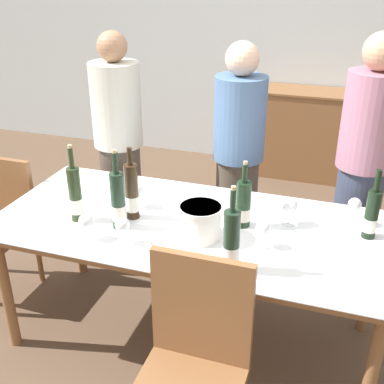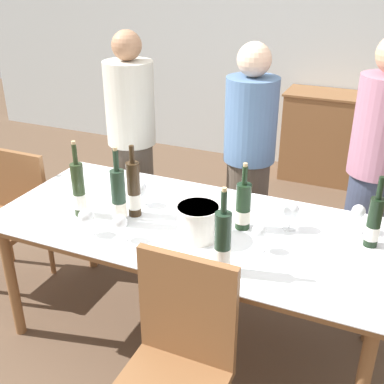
{
  "view_description": "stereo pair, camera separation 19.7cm",
  "coord_description": "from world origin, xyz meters",
  "px_view_note": "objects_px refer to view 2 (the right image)",
  "views": [
    {
      "loc": [
        0.69,
        -2.06,
        1.98
      ],
      "look_at": [
        0.0,
        0.0,
        0.93
      ],
      "focal_mm": 45.0,
      "sensor_mm": 36.0,
      "label": 1
    },
    {
      "loc": [
        0.87,
        -1.99,
        1.98
      ],
      "look_at": [
        0.0,
        0.0,
        0.93
      ],
      "focal_mm": 45.0,
      "sensor_mm": 36.0,
      "label": 2
    }
  ],
  "objects_px": {
    "chair_left_end": "(11,210)",
    "person_host": "(133,149)",
    "wine_glass_4": "(120,223)",
    "dining_table": "(192,234)",
    "wine_bottle_3": "(223,244)",
    "wine_glass_1": "(259,233)",
    "wine_bottle_1": "(243,207)",
    "wine_bottle_2": "(134,191)",
    "wine_bottle_0": "(79,191)",
    "person_guest_right": "(374,180)",
    "wine_glass_0": "(86,217)",
    "wine_glass_5": "(140,189)",
    "wine_bottle_5": "(119,199)",
    "wine_bottle_4": "(374,223)",
    "sideboard_cabinet": "(343,139)",
    "chair_near_front": "(177,358)",
    "wine_glass_3": "(358,213)",
    "ice_bucket": "(198,221)",
    "person_guest_left": "(249,165)",
    "wine_glass_2": "(291,211)"
  },
  "relations": [
    {
      "from": "wine_bottle_2",
      "to": "person_guest_right",
      "type": "distance_m",
      "value": 1.4
    },
    {
      "from": "wine_glass_0",
      "to": "dining_table",
      "type": "bearing_deg",
      "value": 35.05
    },
    {
      "from": "wine_bottle_1",
      "to": "wine_bottle_3",
      "type": "height_order",
      "value": "wine_bottle_3"
    },
    {
      "from": "person_host",
      "to": "wine_bottle_0",
      "type": "bearing_deg",
      "value": -78.11
    },
    {
      "from": "wine_bottle_5",
      "to": "wine_glass_5",
      "type": "relative_size",
      "value": 3.04
    },
    {
      "from": "sideboard_cabinet",
      "to": "wine_glass_4",
      "type": "distance_m",
      "value": 3.0
    },
    {
      "from": "person_guest_right",
      "to": "ice_bucket",
      "type": "bearing_deg",
      "value": -129.55
    },
    {
      "from": "person_guest_right",
      "to": "wine_bottle_1",
      "type": "bearing_deg",
      "value": -128.55
    },
    {
      "from": "wine_bottle_1",
      "to": "wine_bottle_2",
      "type": "relative_size",
      "value": 0.9
    },
    {
      "from": "dining_table",
      "to": "wine_bottle_4",
      "type": "relative_size",
      "value": 5.78
    },
    {
      "from": "wine_bottle_3",
      "to": "wine_glass_0",
      "type": "distance_m",
      "value": 0.73
    },
    {
      "from": "wine_bottle_4",
      "to": "wine_glass_4",
      "type": "xyz_separation_m",
      "value": [
        -1.12,
        -0.43,
        -0.03
      ]
    },
    {
      "from": "wine_glass_0",
      "to": "wine_glass_4",
      "type": "bearing_deg",
      "value": 6.78
    },
    {
      "from": "wine_glass_4",
      "to": "person_guest_right",
      "type": "height_order",
      "value": "person_guest_right"
    },
    {
      "from": "wine_bottle_1",
      "to": "wine_glass_1",
      "type": "distance_m",
      "value": 0.22
    },
    {
      "from": "dining_table",
      "to": "wine_glass_4",
      "type": "xyz_separation_m",
      "value": [
        -0.25,
        -0.28,
        0.16
      ]
    },
    {
      "from": "person_guest_right",
      "to": "wine_glass_0",
      "type": "bearing_deg",
      "value": -139.25
    },
    {
      "from": "wine_glass_2",
      "to": "wine_glass_5",
      "type": "height_order",
      "value": "wine_glass_2"
    },
    {
      "from": "wine_bottle_3",
      "to": "wine_glass_1",
      "type": "xyz_separation_m",
      "value": [
        0.1,
        0.23,
        -0.04
      ]
    },
    {
      "from": "wine_bottle_5",
      "to": "wine_bottle_3",
      "type": "bearing_deg",
      "value": -16.75
    },
    {
      "from": "wine_bottle_2",
      "to": "wine_glass_5",
      "type": "relative_size",
      "value": 2.84
    },
    {
      "from": "dining_table",
      "to": "wine_bottle_5",
      "type": "bearing_deg",
      "value": -156.29
    },
    {
      "from": "wine_bottle_1",
      "to": "wine_bottle_2",
      "type": "height_order",
      "value": "wine_bottle_2"
    },
    {
      "from": "wine_glass_5",
      "to": "wine_glass_4",
      "type": "bearing_deg",
      "value": -75.15
    },
    {
      "from": "sideboard_cabinet",
      "to": "chair_near_front",
      "type": "distance_m",
      "value": 3.31
    },
    {
      "from": "wine_bottle_1",
      "to": "wine_glass_3",
      "type": "xyz_separation_m",
      "value": [
        0.53,
        0.19,
        -0.01
      ]
    },
    {
      "from": "person_guest_left",
      "to": "wine_glass_5",
      "type": "bearing_deg",
      "value": -118.5
    },
    {
      "from": "wine_bottle_3",
      "to": "wine_glass_3",
      "type": "height_order",
      "value": "wine_bottle_3"
    },
    {
      "from": "wine_bottle_0",
      "to": "wine_bottle_2",
      "type": "bearing_deg",
      "value": 23.3
    },
    {
      "from": "dining_table",
      "to": "chair_left_end",
      "type": "distance_m",
      "value": 1.34
    },
    {
      "from": "wine_bottle_4",
      "to": "wine_glass_5",
      "type": "bearing_deg",
      "value": -176.88
    },
    {
      "from": "wine_glass_3",
      "to": "wine_bottle_1",
      "type": "bearing_deg",
      "value": -160.25
    },
    {
      "from": "wine_glass_3",
      "to": "dining_table",
      "type": "bearing_deg",
      "value": -162.04
    },
    {
      "from": "wine_bottle_3",
      "to": "chair_left_end",
      "type": "bearing_deg",
      "value": 165.42
    },
    {
      "from": "chair_near_front",
      "to": "wine_bottle_1",
      "type": "bearing_deg",
      "value": 89.02
    },
    {
      "from": "wine_glass_1",
      "to": "wine_glass_3",
      "type": "height_order",
      "value": "wine_glass_3"
    },
    {
      "from": "sideboard_cabinet",
      "to": "wine_glass_2",
      "type": "relative_size",
      "value": 7.85
    },
    {
      "from": "chair_near_front",
      "to": "wine_bottle_2",
      "type": "bearing_deg",
      "value": 130.1
    },
    {
      "from": "wine_glass_2",
      "to": "wine_glass_1",
      "type": "bearing_deg",
      "value": -108.51
    },
    {
      "from": "person_guest_left",
      "to": "chair_near_front",
      "type": "bearing_deg",
      "value": -82.74
    },
    {
      "from": "person_guest_right",
      "to": "wine_glass_1",
      "type": "bearing_deg",
      "value": -116.11
    },
    {
      "from": "wine_glass_4",
      "to": "dining_table",
      "type": "bearing_deg",
      "value": 48.12
    },
    {
      "from": "wine_bottle_1",
      "to": "person_guest_right",
      "type": "xyz_separation_m",
      "value": [
        0.57,
        0.71,
        -0.04
      ]
    },
    {
      "from": "wine_bottle_4",
      "to": "wine_bottle_0",
      "type": "bearing_deg",
      "value": -168.41
    },
    {
      "from": "ice_bucket",
      "to": "sideboard_cabinet",
      "type": "bearing_deg",
      "value": 82.42
    },
    {
      "from": "wine_bottle_0",
      "to": "wine_bottle_3",
      "type": "height_order",
      "value": "wine_bottle_0"
    },
    {
      "from": "person_host",
      "to": "wine_glass_5",
      "type": "bearing_deg",
      "value": -56.81
    },
    {
      "from": "wine_bottle_4",
      "to": "person_guest_left",
      "type": "height_order",
      "value": "person_guest_left"
    },
    {
      "from": "chair_left_end",
      "to": "person_host",
      "type": "distance_m",
      "value": 0.89
    },
    {
      "from": "sideboard_cabinet",
      "to": "person_host",
      "type": "relative_size",
      "value": 0.72
    }
  ]
}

